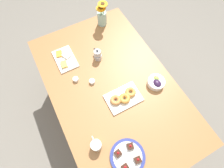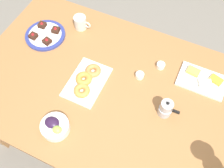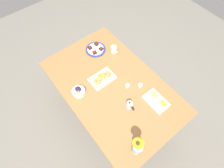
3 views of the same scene
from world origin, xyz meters
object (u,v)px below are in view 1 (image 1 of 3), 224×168
object	(u,v)px
croissant_platter	(124,97)
dessert_plate	(128,157)
dining_table	(112,90)
jam_cup_berry	(76,79)
cheese_platter	(65,59)
grape_bowl	(156,82)
moka_pot	(98,55)
flower_vase	(102,17)
coffee_mug	(96,145)
jam_cup_honey	(92,81)

from	to	relation	value
croissant_platter	dessert_plate	size ratio (longest dim) A/B	1.12
dining_table	dessert_plate	size ratio (longest dim) A/B	6.39
jam_cup_berry	dessert_plate	world-z (taller)	dessert_plate
cheese_platter	dessert_plate	distance (m)	0.98
grape_bowl	jam_cup_berry	distance (m)	0.68
dining_table	moka_pot	distance (m)	0.34
dining_table	grape_bowl	distance (m)	0.39
flower_vase	moka_pot	bearing A→B (deg)	147.88
coffee_mug	croissant_platter	size ratio (longest dim) A/B	0.40
jam_cup_berry	cheese_platter	bearing A→B (deg)	1.41
cheese_platter	dessert_plate	size ratio (longest dim) A/B	1.04
coffee_mug	cheese_platter	xyz separation A→B (m)	(0.81, -0.07, -0.03)
grape_bowl	moka_pot	distance (m)	0.56
jam_cup_honey	jam_cup_berry	size ratio (longest dim) A/B	1.00
dining_table	croissant_platter	distance (m)	0.18
jam_cup_berry	flower_vase	size ratio (longest dim) A/B	0.19
dining_table	moka_pot	bearing A→B (deg)	-3.85
grape_bowl	cheese_platter	xyz separation A→B (m)	(0.59, 0.59, -0.02)
coffee_mug	dessert_plate	size ratio (longest dim) A/B	0.45
jam_cup_honey	dining_table	bearing A→B (deg)	-130.32
coffee_mug	moka_pot	distance (m)	0.76
coffee_mug	grape_bowl	world-z (taller)	coffee_mug
grape_bowl	dessert_plate	distance (m)	0.63
cheese_platter	dessert_plate	bearing A→B (deg)	-174.85
flower_vase	cheese_platter	bearing A→B (deg)	114.86
dining_table	croissant_platter	size ratio (longest dim) A/B	5.71
coffee_mug	jam_cup_berry	xyz separation A→B (m)	(0.57, -0.08, -0.03)
grape_bowl	jam_cup_honey	bearing A→B (deg)	60.22
dining_table	coffee_mug	distance (m)	0.51
grape_bowl	moka_pot	size ratio (longest dim) A/B	1.20
dining_table	cheese_platter	distance (m)	0.51
grape_bowl	flower_vase	xyz separation A→B (m)	(0.82, 0.09, 0.06)
dining_table	coffee_mug	size ratio (longest dim) A/B	14.19
grape_bowl	croissant_platter	distance (m)	0.31
dining_table	cheese_platter	bearing A→B (deg)	29.87
flower_vase	coffee_mug	bearing A→B (deg)	151.28
cheese_platter	moka_pot	bearing A→B (deg)	-115.11
cheese_platter	grape_bowl	bearing A→B (deg)	-135.33
jam_cup_honey	croissant_platter	bearing A→B (deg)	-147.37
dining_table	coffee_mug	bearing A→B (deg)	138.87
jam_cup_berry	dessert_plate	bearing A→B (deg)	-173.62
grape_bowl	jam_cup_honey	distance (m)	0.54
grape_bowl	flower_vase	distance (m)	0.83
jam_cup_berry	flower_vase	distance (m)	0.69
jam_cup_honey	dessert_plate	world-z (taller)	dessert_plate
dining_table	jam_cup_berry	xyz separation A→B (m)	(0.20, 0.25, 0.10)
grape_bowl	jam_cup_berry	world-z (taller)	grape_bowl
cheese_platter	jam_cup_honey	size ratio (longest dim) A/B	5.42
coffee_mug	grape_bowl	bearing A→B (deg)	-71.93
dining_table	flower_vase	world-z (taller)	flower_vase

